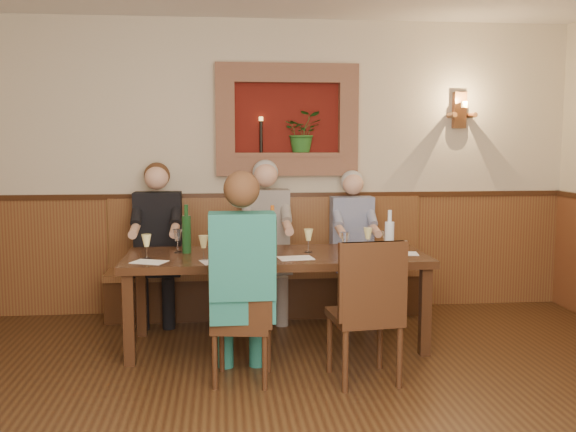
% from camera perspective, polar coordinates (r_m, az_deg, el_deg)
% --- Properties ---
extents(room_shell, '(6.04, 6.04, 2.82)m').
position_cam_1_polar(room_shell, '(3.24, 1.74, 10.84)').
color(room_shell, beige).
rests_on(room_shell, ground).
extents(wainscoting, '(6.02, 6.02, 1.15)m').
position_cam_1_polar(wainscoting, '(3.41, 1.66, -11.57)').
color(wainscoting, brown).
rests_on(wainscoting, ground).
extents(wall_niche, '(1.36, 0.30, 1.06)m').
position_cam_1_polar(wall_niche, '(6.19, 0.30, 8.12)').
color(wall_niche, '#56120C').
rests_on(wall_niche, ground).
extents(wall_sconce, '(0.25, 0.20, 0.35)m').
position_cam_1_polar(wall_sconce, '(6.57, 15.05, 9.01)').
color(wall_sconce, brown).
rests_on(wall_sconce, ground).
extents(dining_table, '(2.40, 0.90, 0.75)m').
position_cam_1_polar(dining_table, '(5.17, -1.05, -4.21)').
color(dining_table, black).
rests_on(dining_table, ground).
extents(bench, '(3.00, 0.45, 1.11)m').
position_cam_1_polar(bench, '(6.16, -1.79, -5.72)').
color(bench, '#381E0F').
rests_on(bench, ground).
extents(chair_near_left, '(0.44, 0.44, 0.89)m').
position_cam_1_polar(chair_near_left, '(4.50, -4.10, -11.38)').
color(chair_near_left, black).
rests_on(chair_near_left, ground).
extents(chair_near_right, '(0.49, 0.49, 1.00)m').
position_cam_1_polar(chair_near_right, '(4.52, 6.82, -10.88)').
color(chair_near_right, black).
rests_on(chair_near_right, ground).
extents(person_bench_left, '(0.43, 0.53, 1.45)m').
position_cam_1_polar(person_bench_left, '(6.01, -11.50, -3.48)').
color(person_bench_left, black).
rests_on(person_bench_left, ground).
extents(person_bench_mid, '(0.44, 0.54, 1.48)m').
position_cam_1_polar(person_bench_mid, '(6.00, -1.93, -3.28)').
color(person_bench_mid, '#56524F').
rests_on(person_bench_mid, ground).
extents(person_bench_right, '(0.40, 0.49, 1.37)m').
position_cam_1_polar(person_bench_right, '(6.12, 5.82, -3.56)').
color(person_bench_right, navy).
rests_on(person_bench_right, ground).
extents(person_chair_front, '(0.44, 0.53, 1.46)m').
position_cam_1_polar(person_chair_front, '(4.41, -4.11, -7.07)').
color(person_chair_front, '#1B5760').
rests_on(person_chair_front, ground).
extents(spittoon_bucket, '(0.28, 0.28, 0.28)m').
position_cam_1_polar(spittoon_bucket, '(4.98, -3.70, -2.14)').
color(spittoon_bucket, red).
rests_on(spittoon_bucket, dining_table).
extents(wine_bottle_green_a, '(0.08, 0.08, 0.39)m').
position_cam_1_polar(wine_bottle_green_a, '(5.15, -1.39, -1.60)').
color(wine_bottle_green_a, '#19471E').
rests_on(wine_bottle_green_a, dining_table).
extents(wine_bottle_green_b, '(0.09, 0.09, 0.39)m').
position_cam_1_polar(wine_bottle_green_b, '(5.24, -9.01, -1.52)').
color(wine_bottle_green_b, '#19471E').
rests_on(wine_bottle_green_b, dining_table).
extents(water_bottle, '(0.08, 0.08, 0.38)m').
position_cam_1_polar(water_bottle, '(4.94, 9.00, -2.09)').
color(water_bottle, silver).
rests_on(water_bottle, dining_table).
extents(tasting_sheet_a, '(0.30, 0.26, 0.00)m').
position_cam_1_polar(tasting_sheet_a, '(4.92, -12.23, -4.01)').
color(tasting_sheet_a, white).
rests_on(tasting_sheet_a, dining_table).
extents(tasting_sheet_b, '(0.29, 0.22, 0.00)m').
position_cam_1_polar(tasting_sheet_b, '(4.97, 0.68, -3.75)').
color(tasting_sheet_b, white).
rests_on(tasting_sheet_b, dining_table).
extents(tasting_sheet_c, '(0.28, 0.22, 0.00)m').
position_cam_1_polar(tasting_sheet_c, '(5.25, 10.09, -3.30)').
color(tasting_sheet_c, white).
rests_on(tasting_sheet_c, dining_table).
extents(tasting_sheet_d, '(0.33, 0.27, 0.00)m').
position_cam_1_polar(tasting_sheet_d, '(4.86, -6.05, -4.03)').
color(tasting_sheet_d, white).
rests_on(tasting_sheet_d, dining_table).
extents(wine_glass_0, '(0.08, 0.08, 0.19)m').
position_cam_1_polar(wine_glass_0, '(5.33, 7.12, -2.06)').
color(wine_glass_0, '#FCF496').
rests_on(wine_glass_0, dining_table).
extents(wine_glass_1, '(0.08, 0.08, 0.19)m').
position_cam_1_polar(wine_glass_1, '(4.91, -7.50, -2.83)').
color(wine_glass_1, '#FCF496').
rests_on(wine_glass_1, dining_table).
extents(wine_glass_2, '(0.08, 0.08, 0.19)m').
position_cam_1_polar(wine_glass_2, '(5.04, -12.46, -2.67)').
color(wine_glass_2, '#FCF496').
rests_on(wine_glass_2, dining_table).
extents(wine_glass_3, '(0.08, 0.08, 0.19)m').
position_cam_1_polar(wine_glass_3, '(5.03, -2.12, -2.55)').
color(wine_glass_3, '#FCF496').
rests_on(wine_glass_3, dining_table).
extents(wine_glass_4, '(0.08, 0.08, 0.19)m').
position_cam_1_polar(wine_glass_4, '(5.28, -9.79, -2.19)').
color(wine_glass_4, white).
rests_on(wine_glass_4, dining_table).
extents(wine_glass_5, '(0.08, 0.08, 0.19)m').
position_cam_1_polar(wine_glass_5, '(5.18, 8.74, -2.35)').
color(wine_glass_5, white).
rests_on(wine_glass_5, dining_table).
extents(wine_glass_6, '(0.08, 0.08, 0.19)m').
position_cam_1_polar(wine_glass_6, '(4.83, -3.15, -2.94)').
color(wine_glass_6, '#FCF496').
rests_on(wine_glass_6, dining_table).
extents(wine_glass_7, '(0.08, 0.08, 0.19)m').
position_cam_1_polar(wine_glass_7, '(5.19, -4.30, -2.27)').
color(wine_glass_7, white).
rests_on(wine_glass_7, dining_table).
extents(wine_glass_8, '(0.08, 0.08, 0.19)m').
position_cam_1_polar(wine_glass_8, '(5.06, 5.08, -2.52)').
color(wine_glass_8, white).
rests_on(wine_glass_8, dining_table).
extents(wine_glass_9, '(0.08, 0.08, 0.19)m').
position_cam_1_polar(wine_glass_9, '(5.22, 1.83, -2.20)').
color(wine_glass_9, '#FCF496').
rests_on(wine_glass_9, dining_table).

